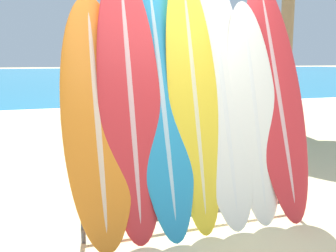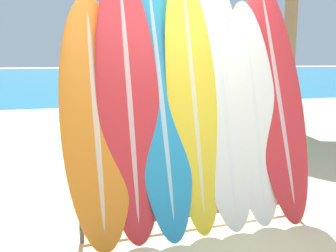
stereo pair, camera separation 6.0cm
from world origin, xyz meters
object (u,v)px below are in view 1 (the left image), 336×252
at_px(person_near_water, 66,85).
at_px(person_far_right, 181,87).
at_px(surfboard_slot_1, 130,101).
at_px(surfboard_slot_2, 161,99).
at_px(person_mid_beach, 146,82).
at_px(surfboard_slot_3, 194,98).
at_px(surfboard_slot_6, 277,95).
at_px(surfboard_slot_5, 254,111).
at_px(surfboard_slot_0, 97,119).
at_px(surfboard_slot_4, 223,95).
at_px(surfboard_rack, 197,181).

xyz_separation_m(person_near_water, person_far_right, (2.06, -3.65, 0.13)).
height_order(surfboard_slot_1, person_near_water, surfboard_slot_1).
relative_size(surfboard_slot_2, person_mid_beach, 1.44).
height_order(surfboard_slot_3, person_far_right, surfboard_slot_3).
height_order(surfboard_slot_3, surfboard_slot_6, same).
xyz_separation_m(surfboard_slot_5, person_mid_beach, (1.13, 7.55, -0.15)).
relative_size(surfboard_slot_0, surfboard_slot_3, 0.88).
bearing_deg(surfboard_slot_0, surfboard_slot_6, 1.53).
relative_size(person_near_water, person_mid_beach, 0.92).
bearing_deg(surfboard_slot_2, person_mid_beach, 74.68).
relative_size(surfboard_slot_4, surfboard_slot_6, 1.01).
bearing_deg(surfboard_slot_6, surfboard_slot_1, -178.68).
height_order(surfboard_slot_6, person_near_water, surfboard_slot_6).
bearing_deg(person_far_right, surfboard_slot_0, -121.21).
distance_m(surfboard_slot_2, surfboard_slot_6, 1.21).
distance_m(surfboard_slot_4, person_mid_beach, 7.63).
height_order(surfboard_slot_2, surfboard_slot_5, surfboard_slot_2).
relative_size(surfboard_rack, person_far_right, 1.20).
bearing_deg(person_near_water, surfboard_rack, 23.09).
xyz_separation_m(surfboard_slot_6, person_far_right, (0.72, 4.47, -0.24)).
xyz_separation_m(surfboard_slot_4, person_far_right, (1.32, 4.47, -0.25)).
distance_m(surfboard_rack, surfboard_slot_2, 0.83).
height_order(surfboard_rack, surfboard_slot_3, surfboard_slot_3).
relative_size(surfboard_slot_0, person_near_water, 1.38).
distance_m(surfboard_slot_3, surfboard_slot_4, 0.31).
bearing_deg(surfboard_rack, surfboard_slot_2, 160.33).
bearing_deg(surfboard_rack, person_mid_beach, 77.07).
xyz_separation_m(surfboard_slot_0, person_mid_beach, (2.64, 7.53, -0.15)).
bearing_deg(surfboard_slot_1, surfboard_slot_4, 1.80).
distance_m(surfboard_rack, surfboard_slot_6, 1.19).
xyz_separation_m(surfboard_slot_1, person_mid_beach, (2.34, 7.52, -0.29)).
height_order(surfboard_rack, surfboard_slot_6, surfboard_slot_6).
relative_size(surfboard_rack, surfboard_slot_1, 0.89).
xyz_separation_m(surfboard_slot_2, person_mid_beach, (2.05, 7.48, -0.29)).
distance_m(surfboard_slot_0, person_mid_beach, 7.98).
xyz_separation_m(surfboard_slot_6, person_near_water, (-1.34, 8.11, -0.37)).
distance_m(surfboard_slot_1, surfboard_slot_5, 1.22).
height_order(surfboard_rack, surfboard_slot_0, surfboard_slot_0).
distance_m(person_mid_beach, person_far_right, 3.02).
distance_m(surfboard_slot_2, person_near_water, 8.12).
bearing_deg(surfboard_slot_5, surfboard_slot_4, 169.34).
relative_size(surfboard_slot_2, surfboard_slot_6, 1.00).
xyz_separation_m(surfboard_slot_1, surfboard_slot_2, (0.30, 0.03, 0.00)).
relative_size(surfboard_slot_6, person_mid_beach, 1.44).
bearing_deg(surfboard_slot_6, person_far_right, 80.86).
xyz_separation_m(surfboard_slot_1, surfboard_slot_3, (0.60, 0.00, 0.01)).
bearing_deg(surfboard_slot_5, surfboard_slot_0, 179.36).
bearing_deg(surfboard_slot_5, surfboard_slot_3, 177.04).
bearing_deg(surfboard_rack, surfboard_slot_5, 4.31).
relative_size(surfboard_slot_2, surfboard_slot_3, 1.00).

